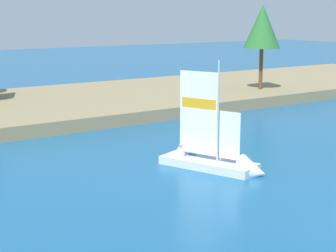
{
  "coord_description": "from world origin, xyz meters",
  "views": [
    {
      "loc": [
        -16.47,
        -9.84,
        7.0
      ],
      "look_at": [
        -0.6,
        13.35,
        1.2
      ],
      "focal_mm": 57.91,
      "sensor_mm": 36.0,
      "label": 1
    }
  ],
  "objects": [
    {
      "name": "shore_bank",
      "position": [
        0.0,
        27.52,
        0.42
      ],
      "size": [
        80.0,
        16.0,
        0.84
      ],
      "primitive_type": "cube",
      "color": "#897A56",
      "rests_on": "ground"
    },
    {
      "name": "shoreline_tree_midright",
      "position": [
        15.53,
        23.14,
        6.0
      ],
      "size": [
        3.03,
        3.03,
        6.98
      ],
      "color": "brown",
      "rests_on": "shore_bank"
    },
    {
      "name": "sailboat",
      "position": [
        -0.87,
        8.28,
        0.35
      ],
      "size": [
        3.23,
        5.35,
        5.55
      ],
      "rotation": [
        0.0,
        0.0,
        -1.21
      ],
      "color": "silver",
      "rests_on": "ground"
    }
  ]
}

